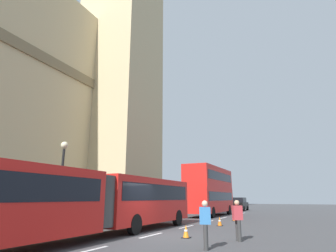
% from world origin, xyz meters
% --- Properties ---
extents(ground_plane, '(160.00, 160.00, 0.00)m').
position_xyz_m(ground_plane, '(0.00, 0.00, 0.00)').
color(ground_plane, '#424244').
extents(lane_centre_marking, '(39.00, 0.16, 0.01)m').
position_xyz_m(lane_centre_marking, '(4.52, 0.00, 0.00)').
color(lane_centre_marking, silver).
rests_on(lane_centre_marking, ground_plane).
extents(articulated_bus, '(18.09, 2.54, 2.90)m').
position_xyz_m(articulated_bus, '(-2.45, 1.99, 1.75)').
color(articulated_bus, red).
rests_on(articulated_bus, ground_plane).
extents(double_decker_bus, '(9.83, 2.54, 4.90)m').
position_xyz_m(double_decker_bus, '(16.21, 2.00, 2.71)').
color(double_decker_bus, red).
rests_on(double_decker_bus, ground_plane).
extents(sedan_lead, '(4.40, 1.86, 1.85)m').
position_xyz_m(sedan_lead, '(29.88, 1.79, 0.91)').
color(sedan_lead, black).
rests_on(sedan_lead, ground_plane).
extents(traffic_cone_west, '(0.36, 0.36, 0.58)m').
position_xyz_m(traffic_cone_west, '(-0.21, -1.87, 0.28)').
color(traffic_cone_west, black).
rests_on(traffic_cone_west, ground_plane).
extents(traffic_cone_middle, '(0.36, 0.36, 0.58)m').
position_xyz_m(traffic_cone_middle, '(6.03, -1.74, 0.28)').
color(traffic_cone_middle, black).
rests_on(traffic_cone_middle, ground_plane).
extents(traffic_cone_east, '(0.36, 0.36, 0.58)m').
position_xyz_m(traffic_cone_east, '(10.51, -1.69, 0.28)').
color(traffic_cone_east, black).
rests_on(traffic_cone_east, ground_plane).
extents(street_lamp, '(0.44, 0.44, 5.27)m').
position_xyz_m(street_lamp, '(0.03, 6.50, 3.06)').
color(street_lamp, black).
rests_on(street_lamp, ground_plane).
extents(pedestrian_near_cones, '(0.35, 0.45, 1.69)m').
position_xyz_m(pedestrian_near_cones, '(-2.69, -3.64, 0.91)').
color(pedestrian_near_cones, '#333333').
rests_on(pedestrian_near_cones, ground_plane).
extents(pedestrian_by_kerb, '(0.43, 0.47, 1.69)m').
position_xyz_m(pedestrian_by_kerb, '(-0.16, -4.27, 0.91)').
color(pedestrian_by_kerb, '#333333').
rests_on(pedestrian_by_kerb, ground_plane).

